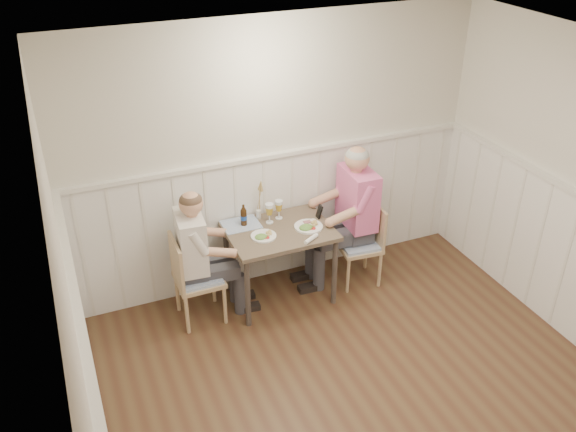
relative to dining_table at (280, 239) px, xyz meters
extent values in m
plane|color=#4B2E1E|center=(0.14, -1.84, -0.65)|extent=(4.50, 4.50, 0.00)
cube|color=silver|center=(0.14, 0.41, 0.65)|extent=(4.00, 0.04, 2.60)
cube|color=silver|center=(-1.86, -1.84, 0.65)|extent=(0.04, 4.50, 2.60)
cube|color=white|center=(0.14, -1.84, 1.94)|extent=(4.00, 4.50, 0.02)
cube|color=white|center=(0.14, 0.39, 0.00)|extent=(3.98, 0.03, 1.30)
cube|color=silver|center=(0.14, 0.38, 0.67)|extent=(3.98, 0.06, 0.04)
cube|color=silver|center=(-1.83, -1.84, 0.67)|extent=(0.06, 4.48, 0.04)
cube|color=brown|center=(0.00, 0.00, 0.08)|extent=(0.96, 0.70, 0.04)
cylinder|color=#3F3833|center=(-0.43, -0.30, -0.30)|extent=(0.05, 0.05, 0.71)
cylinder|color=#3F3833|center=(-0.43, 0.30, -0.30)|extent=(0.05, 0.05, 0.71)
cylinder|color=#3F3833|center=(0.43, -0.30, -0.30)|extent=(0.05, 0.05, 0.71)
cylinder|color=#3F3833|center=(0.43, 0.30, -0.30)|extent=(0.05, 0.05, 0.71)
cube|color=#A38264|center=(0.81, -0.05, -0.25)|extent=(0.43, 0.43, 0.04)
cube|color=#476CA9|center=(0.81, -0.05, -0.22)|extent=(0.39, 0.39, 0.03)
cube|color=#A38264|center=(0.99, -0.07, -0.02)|extent=(0.06, 0.39, 0.41)
cylinder|color=#A38264|center=(0.97, -0.24, -0.46)|extent=(0.03, 0.03, 0.38)
cylinder|color=#A38264|center=(0.63, -0.20, -0.46)|extent=(0.03, 0.03, 0.38)
cylinder|color=#A38264|center=(1.00, 0.10, -0.46)|extent=(0.03, 0.03, 0.38)
cylinder|color=#A38264|center=(0.66, 0.13, -0.46)|extent=(0.03, 0.03, 0.38)
cube|color=#A38264|center=(-0.79, -0.01, -0.23)|extent=(0.41, 0.41, 0.04)
cube|color=#476CA9|center=(-0.79, -0.01, -0.20)|extent=(0.37, 0.37, 0.03)
cube|color=#A38264|center=(-0.98, -0.01, 0.00)|extent=(0.03, 0.41, 0.43)
cylinder|color=#A38264|center=(-0.97, 0.16, -0.45)|extent=(0.04, 0.04, 0.40)
cylinder|color=#A38264|center=(-0.62, 0.16, -0.45)|extent=(0.04, 0.04, 0.40)
cylinder|color=#A38264|center=(-0.96, -0.19, -0.45)|extent=(0.04, 0.04, 0.40)
cylinder|color=#A38264|center=(-0.61, -0.19, -0.45)|extent=(0.04, 0.04, 0.40)
cube|color=#3F3F47|center=(0.81, 0.05, -0.42)|extent=(0.48, 0.44, 0.47)
cube|color=#3F3F47|center=(0.60, 0.06, -0.12)|extent=(0.45, 0.39, 0.14)
cube|color=pink|center=(0.81, 0.05, 0.24)|extent=(0.27, 0.47, 0.58)
sphere|color=tan|center=(0.81, 0.05, 0.65)|extent=(0.23, 0.23, 0.23)
sphere|color=#A5A5A0|center=(0.81, 0.05, 0.68)|extent=(0.22, 0.22, 0.22)
cube|color=black|center=(0.43, 0.07, 0.24)|extent=(0.02, 0.07, 0.14)
cube|color=#3F3F47|center=(-0.80, 0.04, -0.44)|extent=(0.45, 0.41, 0.43)
cube|color=#3F3F47|center=(-0.61, 0.02, -0.17)|extent=(0.42, 0.37, 0.12)
cube|color=beige|center=(-0.80, 0.04, 0.15)|extent=(0.26, 0.43, 0.52)
sphere|color=tan|center=(-0.80, 0.04, 0.52)|extent=(0.21, 0.21, 0.21)
sphere|color=#4C3828|center=(-0.80, 0.04, 0.55)|extent=(0.20, 0.20, 0.20)
cylinder|color=white|center=(0.26, -0.07, 0.11)|extent=(0.27, 0.27, 0.02)
ellipsoid|color=#3F722D|center=(0.22, -0.10, 0.14)|extent=(0.13, 0.11, 0.05)
sphere|color=tan|center=(0.32, -0.06, 0.13)|extent=(0.04, 0.04, 0.04)
cube|color=#95595D|center=(0.28, -0.01, 0.12)|extent=(0.08, 0.05, 0.01)
cylinder|color=white|center=(0.34, -0.01, 0.13)|extent=(0.06, 0.06, 0.03)
cylinder|color=white|center=(-0.18, -0.06, 0.11)|extent=(0.23, 0.23, 0.02)
ellipsoid|color=#3F722D|center=(-0.21, -0.08, 0.14)|extent=(0.11, 0.09, 0.04)
sphere|color=tan|center=(-0.13, -0.05, 0.13)|extent=(0.03, 0.03, 0.03)
cylinder|color=silver|center=(0.07, 0.20, 0.10)|extent=(0.07, 0.07, 0.01)
cylinder|color=silver|center=(0.07, 0.20, 0.15)|extent=(0.01, 0.01, 0.08)
cone|color=gold|center=(0.07, 0.20, 0.22)|extent=(0.08, 0.08, 0.07)
cylinder|color=silver|center=(0.07, 0.20, 0.27)|extent=(0.08, 0.08, 0.03)
cylinder|color=silver|center=(-0.04, 0.16, 0.10)|extent=(0.07, 0.07, 0.01)
cylinder|color=silver|center=(-0.04, 0.16, 0.15)|extent=(0.01, 0.01, 0.09)
cone|color=gold|center=(-0.04, 0.16, 0.22)|extent=(0.08, 0.08, 0.08)
cylinder|color=silver|center=(-0.04, 0.16, 0.28)|extent=(0.08, 0.08, 0.03)
cylinder|color=black|center=(-0.27, 0.20, 0.18)|extent=(0.06, 0.06, 0.15)
cone|color=black|center=(-0.27, 0.20, 0.27)|extent=(0.06, 0.06, 0.04)
cylinder|color=black|center=(-0.27, 0.20, 0.30)|extent=(0.02, 0.02, 0.03)
cylinder|color=#184199|center=(-0.27, 0.20, 0.18)|extent=(0.06, 0.06, 0.04)
cylinder|color=white|center=(0.19, -0.28, 0.12)|extent=(0.17, 0.12, 0.04)
cylinder|color=silver|center=(-0.10, 0.28, 0.14)|extent=(0.05, 0.05, 0.08)
cylinder|color=tan|center=(-0.10, 0.28, 0.29)|extent=(0.03, 0.03, 0.27)
cone|color=tan|center=(-0.10, 0.28, 0.45)|extent=(0.04, 0.04, 0.09)
cube|color=#476CA9|center=(-0.30, 0.22, 0.10)|extent=(0.34, 0.28, 0.01)
camera|label=1|loc=(-1.78, -4.45, 2.98)|focal=38.00mm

